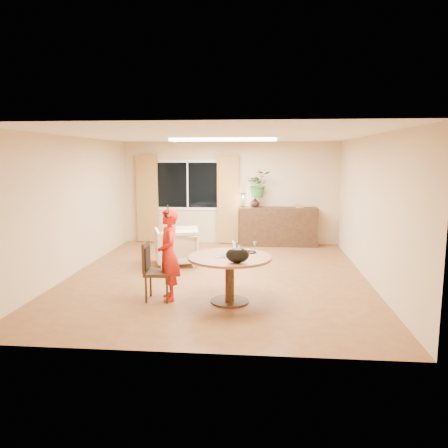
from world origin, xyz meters
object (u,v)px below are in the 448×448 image
at_px(dining_table, 230,266).
at_px(sideboard, 278,227).
at_px(child, 169,255).
at_px(armchair, 176,246).
at_px(dining_chair, 158,271).

relative_size(dining_table, sideboard, 0.66).
distance_m(child, armchair, 2.29).
xyz_separation_m(child, armchair, (-0.34, 2.24, -0.33)).
relative_size(child, sideboard, 0.74).
height_order(child, armchair, child).
relative_size(dining_chair, sideboard, 0.48).
height_order(dining_chair, child, child).
bearing_deg(sideboard, armchair, -135.07).
xyz_separation_m(dining_table, child, (-0.96, 0.06, 0.15)).
bearing_deg(armchair, dining_table, 101.11).
bearing_deg(child, sideboard, 139.37).
xyz_separation_m(dining_chair, armchair, (-0.18, 2.28, -0.08)).
bearing_deg(sideboard, dining_table, -101.13).
distance_m(dining_table, armchair, 2.64).
bearing_deg(dining_chair, sideboard, 63.58).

